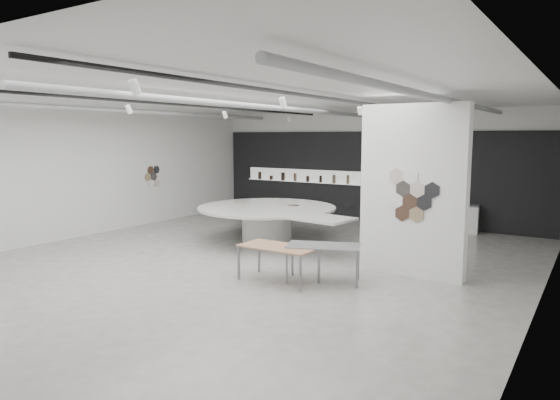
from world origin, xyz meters
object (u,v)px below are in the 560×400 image
Objects in this scene: display_island at (269,219)px; sample_table_stone at (323,248)px; kitchen_counter at (453,218)px; partition_column at (413,191)px; sample_table_wood at (278,249)px.

display_island is 3.16× the size of sample_table_stone.
display_island is at bearing -140.31° from kitchen_counter.
display_island reaches higher than sample_table_stone.
partition_column reaches higher than sample_table_stone.
partition_column is 5.69m from kitchen_counter.
kitchen_counter is at bearing 77.86° from sample_table_wood.
partition_column is at bearing 47.01° from sample_table_stone.
sample_table_wood is at bearing -137.43° from partition_column.
partition_column reaches higher than display_island.
partition_column is at bearing -92.14° from kitchen_counter.
partition_column reaches higher than kitchen_counter.
partition_column is 2.21× the size of sample_table_stone.
partition_column is 2.28× the size of kitchen_counter.
display_island is 4.12m from sample_table_stone.
kitchen_counter is at bearing 95.21° from partition_column.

